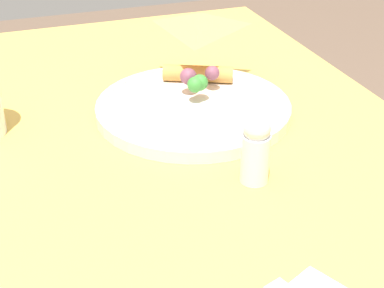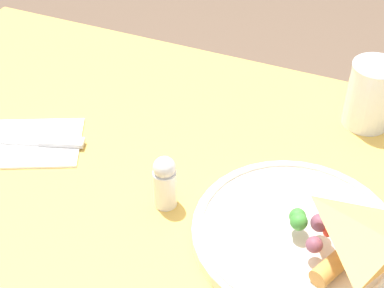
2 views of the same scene
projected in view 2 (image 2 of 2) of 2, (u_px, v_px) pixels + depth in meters
dining_table at (199, 231)px, 0.91m from camera, size 1.17×0.65×0.72m
plate_pizza at (298, 232)px, 0.74m from camera, size 0.26×0.26×0.05m
milk_glass at (371, 96)px, 0.91m from camera, size 0.07×0.07×0.11m
napkin_folded at (26, 143)px, 0.90m from camera, size 0.20×0.17×0.00m
butter_knife at (31, 141)px, 0.89m from camera, size 0.18×0.08×0.01m
salt_shaker at (165, 182)px, 0.77m from camera, size 0.03×0.03×0.08m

